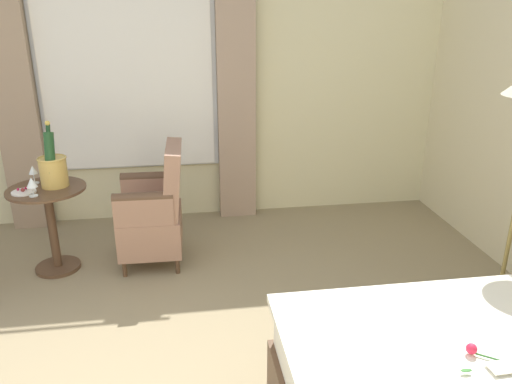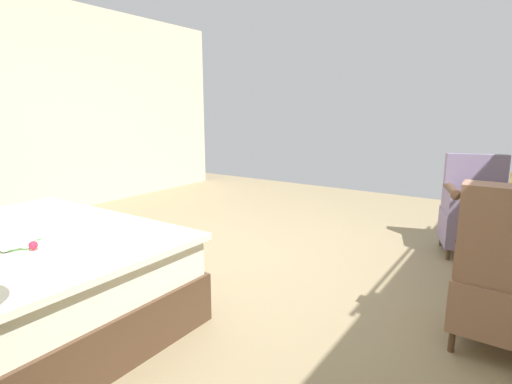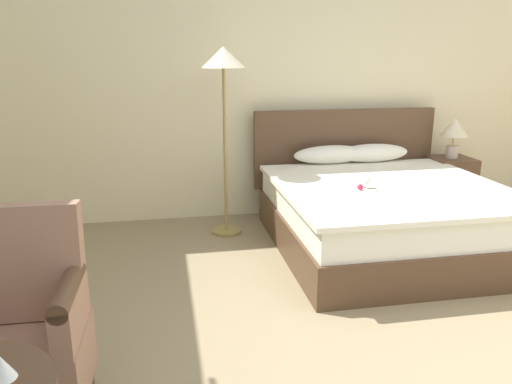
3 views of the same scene
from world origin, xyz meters
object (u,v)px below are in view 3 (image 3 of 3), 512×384
(wine_glass_near_edge, at_px, (1,369))
(nightstand, at_px, (448,186))
(bed, at_px, (381,210))
(armchair_by_window, at_px, (19,331))
(floor_lamp_brass, at_px, (224,75))
(bedside_lamp, at_px, (454,130))

(wine_glass_near_edge, bearing_deg, nightstand, 43.95)
(bed, distance_m, wine_glass_near_edge, 3.49)
(bed, distance_m, nightstand, 1.31)
(nightstand, distance_m, armchair_by_window, 4.37)
(nightstand, xyz_separation_m, floor_lamp_brass, (-2.38, -0.15, 1.16))
(bedside_lamp, bearing_deg, wine_glass_near_edge, -136.05)
(bedside_lamp, relative_size, floor_lamp_brass, 0.24)
(nightstand, bearing_deg, bedside_lamp, -180.00)
(bedside_lamp, bearing_deg, armchair_by_window, -146.12)
(bedside_lamp, height_order, wine_glass_near_edge, bedside_lamp)
(floor_lamp_brass, bearing_deg, bedside_lamp, 3.67)
(nightstand, xyz_separation_m, armchair_by_window, (-3.62, -2.43, 0.13))
(bed, bearing_deg, floor_lamp_brass, 156.02)
(floor_lamp_brass, distance_m, armchair_by_window, 2.79)
(floor_lamp_brass, relative_size, wine_glass_near_edge, 11.85)
(nightstand, height_order, wine_glass_near_edge, wine_glass_near_edge)
(floor_lamp_brass, xyz_separation_m, wine_glass_near_edge, (-1.03, -3.14, -0.66))
(bed, relative_size, armchair_by_window, 2.07)
(bedside_lamp, bearing_deg, bed, -146.19)
(wine_glass_near_edge, relative_size, armchair_by_window, 0.15)
(bed, bearing_deg, armchair_by_window, -146.08)
(floor_lamp_brass, height_order, wine_glass_near_edge, floor_lamp_brass)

